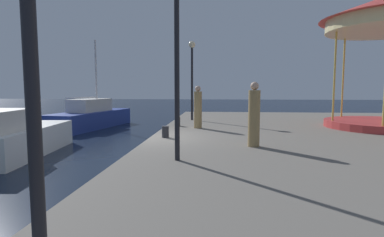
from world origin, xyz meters
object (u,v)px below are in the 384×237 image
at_px(lamp_post_far_end, 192,66).
at_px(bollard_north, 165,132).
at_px(lamp_post_mid_promenade, 177,26).
at_px(person_near_carousel, 254,116).
at_px(sailboat_blue, 91,117).
at_px(bollard_south, 178,122).
at_px(person_far_corner, 198,108).
at_px(motorboat_white, 14,138).

bearing_deg(lamp_post_far_end, bollard_north, -94.01).
relative_size(lamp_post_mid_promenade, person_near_carousel, 2.44).
bearing_deg(sailboat_blue, bollard_south, -38.92).
distance_m(bollard_south, person_far_corner, 1.34).
relative_size(motorboat_white, person_near_carousel, 2.86).
bearing_deg(motorboat_white, sailboat_blue, 93.78).
distance_m(person_far_corner, person_near_carousel, 4.48).
bearing_deg(person_near_carousel, person_far_corner, 115.12).
bearing_deg(person_far_corner, bollard_south, 145.35).
height_order(lamp_post_mid_promenade, lamp_post_far_end, lamp_post_mid_promenade).
height_order(bollard_south, person_near_carousel, person_near_carousel).
bearing_deg(motorboat_white, lamp_post_mid_promenade, -28.00).
distance_m(bollard_north, person_far_corner, 2.89).
bearing_deg(person_far_corner, motorboat_white, -159.33).
xyz_separation_m(sailboat_blue, bollard_south, (6.19, -4.99, 0.29)).
bearing_deg(sailboat_blue, lamp_post_far_end, -19.26).
bearing_deg(lamp_post_mid_promenade, bollard_south, 97.45).
relative_size(bollard_south, person_far_corner, 0.22).
distance_m(lamp_post_mid_promenade, person_near_carousel, 3.55).
distance_m(sailboat_blue, motorboat_white, 8.18).
xyz_separation_m(motorboat_white, bollard_south, (5.65, 3.16, 0.32)).
bearing_deg(bollard_south, bollard_north, -89.83).
relative_size(lamp_post_mid_promenade, lamp_post_far_end, 1.10).
relative_size(lamp_post_far_end, bollard_south, 10.46).
distance_m(motorboat_white, bollard_north, 5.67).
height_order(motorboat_white, bollard_north, motorboat_white).
xyz_separation_m(person_far_corner, person_near_carousel, (1.90, -4.06, 0.04)).
xyz_separation_m(lamp_post_mid_promenade, person_near_carousel, (2.00, 1.90, -2.23)).
xyz_separation_m(lamp_post_mid_promenade, bollard_south, (-0.87, 6.63, -2.92)).
height_order(motorboat_white, lamp_post_far_end, lamp_post_far_end).
xyz_separation_m(sailboat_blue, person_near_carousel, (9.06, -9.72, 0.98)).
bearing_deg(person_far_corner, lamp_post_mid_promenade, -90.96).
bearing_deg(person_near_carousel, bollard_south, 121.26).
bearing_deg(bollard_north, motorboat_white, 178.46).
xyz_separation_m(lamp_post_far_end, person_far_corner, (0.54, -3.35, -2.02)).
distance_m(bollard_south, person_near_carousel, 5.57).
bearing_deg(sailboat_blue, lamp_post_mid_promenade, -58.75).
height_order(lamp_post_mid_promenade, person_near_carousel, lamp_post_mid_promenade).
bearing_deg(sailboat_blue, bollard_north, -53.30).
xyz_separation_m(lamp_post_mid_promenade, lamp_post_far_end, (-0.44, 9.31, -0.24)).
bearing_deg(lamp_post_mid_promenade, motorboat_white, 152.00).
xyz_separation_m(motorboat_white, lamp_post_far_end, (6.08, 5.85, 2.99)).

